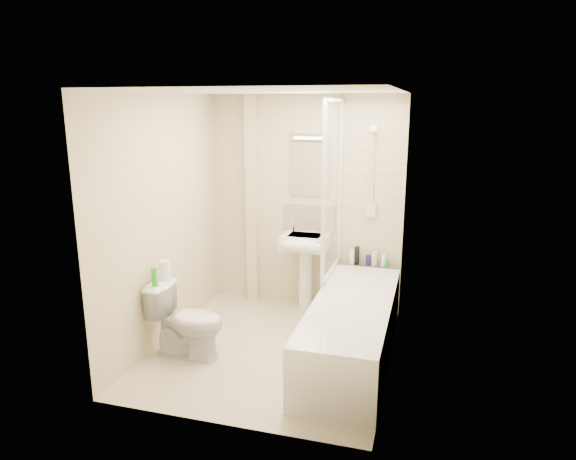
# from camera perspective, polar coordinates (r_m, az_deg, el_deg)

# --- Properties ---
(floor) EXTENTS (2.50, 2.50, 0.00)m
(floor) POSITION_cam_1_polar(r_m,az_deg,el_deg) (5.08, -1.68, -13.02)
(floor) COLOR beige
(floor) RESTS_ON ground
(wall_back) EXTENTS (2.20, 0.02, 2.40)m
(wall_back) POSITION_cam_1_polar(r_m,az_deg,el_deg) (5.83, 1.95, 3.04)
(wall_back) COLOR beige
(wall_back) RESTS_ON ground
(wall_left) EXTENTS (0.02, 2.50, 2.40)m
(wall_left) POSITION_cam_1_polar(r_m,az_deg,el_deg) (5.09, -13.66, 1.05)
(wall_left) COLOR beige
(wall_left) RESTS_ON ground
(wall_right) EXTENTS (0.02, 2.50, 2.40)m
(wall_right) POSITION_cam_1_polar(r_m,az_deg,el_deg) (4.46, 11.81, -0.66)
(wall_right) COLOR beige
(wall_right) RESTS_ON ground
(ceiling) EXTENTS (2.20, 2.50, 0.02)m
(ceiling) POSITION_cam_1_polar(r_m,az_deg,el_deg) (4.53, -1.91, 15.19)
(ceiling) COLOR white
(ceiling) RESTS_ON wall_back
(tile_back) EXTENTS (0.70, 0.01, 1.75)m
(tile_back) POSITION_cam_1_polar(r_m,az_deg,el_deg) (5.65, 9.36, 4.83)
(tile_back) COLOR beige
(tile_back) RESTS_ON wall_back
(tile_right) EXTENTS (0.01, 2.10, 1.75)m
(tile_right) POSITION_cam_1_polar(r_m,az_deg,el_deg) (4.45, 11.84, 2.29)
(tile_right) COLOR beige
(tile_right) RESTS_ON wall_right
(pipe_boxing) EXTENTS (0.12, 0.12, 2.40)m
(pipe_boxing) POSITION_cam_1_polar(r_m,az_deg,el_deg) (5.96, -4.00, 3.24)
(pipe_boxing) COLOR beige
(pipe_boxing) RESTS_ON ground
(splashback) EXTENTS (0.60, 0.02, 0.30)m
(splashback) POSITION_cam_1_polar(r_m,az_deg,el_deg) (5.85, 2.38, 1.36)
(splashback) COLOR beige
(splashback) RESTS_ON wall_back
(mirror) EXTENTS (0.46, 0.01, 0.60)m
(mirror) POSITION_cam_1_polar(r_m,az_deg,el_deg) (5.75, 2.43, 6.71)
(mirror) COLOR white
(mirror) RESTS_ON wall_back
(strip_light) EXTENTS (0.42, 0.07, 0.07)m
(strip_light) POSITION_cam_1_polar(r_m,az_deg,el_deg) (5.69, 2.42, 10.38)
(strip_light) COLOR silver
(strip_light) RESTS_ON wall_back
(bathtub) EXTENTS (0.70, 2.10, 0.55)m
(bathtub) POSITION_cam_1_polar(r_m,az_deg,el_deg) (4.83, 7.10, -10.77)
(bathtub) COLOR white
(bathtub) RESTS_ON ground
(shower_screen) EXTENTS (0.04, 0.92, 1.80)m
(shower_screen) POSITION_cam_1_polar(r_m,az_deg,el_deg) (5.27, 5.01, 4.59)
(shower_screen) COLOR white
(shower_screen) RESTS_ON bathtub
(shower_fixture) EXTENTS (0.10, 0.16, 0.99)m
(shower_fixture) POSITION_cam_1_polar(r_m,az_deg,el_deg) (5.59, 9.33, 5.98)
(shower_fixture) COLOR silver
(shower_fixture) RESTS_ON wall_back
(pedestal_sink) EXTENTS (0.52, 0.48, 1.00)m
(pedestal_sink) POSITION_cam_1_polar(r_m,az_deg,el_deg) (5.71, 1.82, -2.33)
(pedestal_sink) COLOR white
(pedestal_sink) RESTS_ON ground
(bottle_white_a) EXTENTS (0.06, 0.06, 0.16)m
(bottle_white_a) POSITION_cam_1_polar(r_m,az_deg,el_deg) (5.78, 7.14, -3.00)
(bottle_white_a) COLOR white
(bottle_white_a) RESTS_ON bathtub
(bottle_black_b) EXTENTS (0.06, 0.06, 0.20)m
(bottle_black_b) POSITION_cam_1_polar(r_m,az_deg,el_deg) (5.76, 7.66, -2.83)
(bottle_black_b) COLOR black
(bottle_black_b) RESTS_ON bathtub
(bottle_blue) EXTENTS (0.05, 0.05, 0.12)m
(bottle_blue) POSITION_cam_1_polar(r_m,az_deg,el_deg) (5.76, 8.92, -3.33)
(bottle_blue) COLOR navy
(bottle_blue) RESTS_ON bathtub
(bottle_cream) EXTENTS (0.06, 0.06, 0.16)m
(bottle_cream) POSITION_cam_1_polar(r_m,az_deg,el_deg) (5.75, 9.58, -3.16)
(bottle_cream) COLOR beige
(bottle_cream) RESTS_ON bathtub
(bottle_white_b) EXTENTS (0.05, 0.05, 0.14)m
(bottle_white_b) POSITION_cam_1_polar(r_m,az_deg,el_deg) (5.74, 10.57, -3.33)
(bottle_white_b) COLOR white
(bottle_white_b) RESTS_ON bathtub
(bottle_green) EXTENTS (0.06, 0.06, 0.08)m
(bottle_green) POSITION_cam_1_polar(r_m,az_deg,el_deg) (5.75, 10.77, -3.64)
(bottle_green) COLOR green
(bottle_green) RESTS_ON bathtub
(toilet) EXTENTS (0.41, 0.69, 0.69)m
(toilet) POSITION_cam_1_polar(r_m,az_deg,el_deg) (4.90, -11.11, -9.83)
(toilet) COLOR white
(toilet) RESTS_ON ground
(toilet_roll_lower) EXTENTS (0.11, 0.11, 0.09)m
(toilet_roll_lower) POSITION_cam_1_polar(r_m,az_deg,el_deg) (4.94, -13.47, -4.90)
(toilet_roll_lower) COLOR white
(toilet_roll_lower) RESTS_ON toilet
(toilet_roll_upper) EXTENTS (0.11, 0.11, 0.09)m
(toilet_roll_upper) POSITION_cam_1_polar(r_m,az_deg,el_deg) (4.92, -13.56, -3.88)
(toilet_roll_upper) COLOR white
(toilet_roll_upper) RESTS_ON toilet_roll_lower
(green_bottle) EXTENTS (0.05, 0.05, 0.17)m
(green_bottle) POSITION_cam_1_polar(r_m,az_deg,el_deg) (4.78, -14.60, -5.09)
(green_bottle) COLOR green
(green_bottle) RESTS_ON toilet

